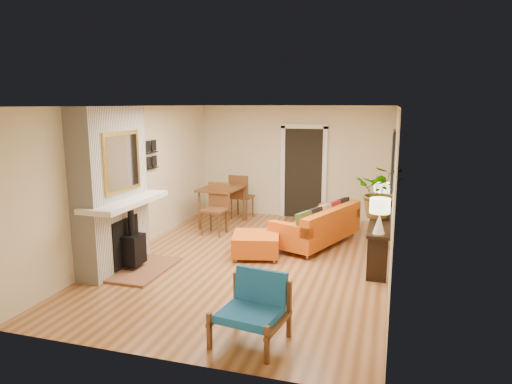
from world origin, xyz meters
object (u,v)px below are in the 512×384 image
(dining_table, at_px, (226,195))
(lamp_near, at_px, (380,212))
(sofa, at_px, (320,226))
(houseplant, at_px, (381,192))
(ottoman, at_px, (256,243))
(blue_chair, at_px, (254,304))
(lamp_far, at_px, (382,194))
(console_table, at_px, (380,230))

(dining_table, height_order, lamp_near, lamp_near)
(sofa, bearing_deg, houseplant, -25.47)
(lamp_near, bearing_deg, houseplant, 90.56)
(ottoman, height_order, blue_chair, blue_chair)
(houseplant, bearing_deg, lamp_far, 88.58)
(lamp_far, height_order, houseplant, houseplant)
(console_table, distance_m, houseplant, 0.66)
(ottoman, bearing_deg, dining_table, 124.18)
(lamp_near, bearing_deg, sofa, 125.50)
(console_table, height_order, houseplant, houseplant)
(lamp_near, xyz_separation_m, lamp_far, (0.00, 1.43, 0.00))
(sofa, distance_m, lamp_near, 2.03)
(sofa, xyz_separation_m, console_table, (1.11, -0.80, 0.23))
(sofa, xyz_separation_m, lamp_near, (1.11, -1.55, 0.72))
(dining_table, relative_size, lamp_far, 3.62)
(sofa, distance_m, blue_chair, 3.79)
(blue_chair, relative_size, dining_table, 0.42)
(sofa, xyz_separation_m, dining_table, (-2.20, 0.78, 0.34))
(sofa, relative_size, blue_chair, 2.63)
(lamp_far, bearing_deg, blue_chair, -109.10)
(ottoman, xyz_separation_m, console_table, (2.07, 0.24, 0.34))
(blue_chair, bearing_deg, lamp_far, 70.90)
(lamp_far, xyz_separation_m, houseplant, (-0.01, -0.40, 0.11))
(sofa, relative_size, ottoman, 2.28)
(sofa, bearing_deg, lamp_far, -6.18)
(blue_chair, relative_size, lamp_near, 1.53)
(ottoman, distance_m, lamp_near, 2.29)
(sofa, height_order, lamp_far, lamp_far)
(dining_table, bearing_deg, console_table, -25.54)
(blue_chair, xyz_separation_m, console_table, (1.27, 2.99, 0.16))
(lamp_near, distance_m, lamp_far, 1.43)
(console_table, bearing_deg, ottoman, -173.34)
(console_table, bearing_deg, blue_chair, -113.01)
(blue_chair, distance_m, lamp_far, 3.93)
(lamp_near, relative_size, houseplant, 0.60)
(lamp_near, distance_m, houseplant, 1.03)
(console_table, xyz_separation_m, houseplant, (-0.01, 0.27, 0.60))
(dining_table, bearing_deg, sofa, -19.62)
(dining_table, height_order, lamp_far, lamp_far)
(blue_chair, bearing_deg, console_table, 66.99)
(sofa, height_order, ottoman, sofa)
(ottoman, height_order, lamp_near, lamp_near)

